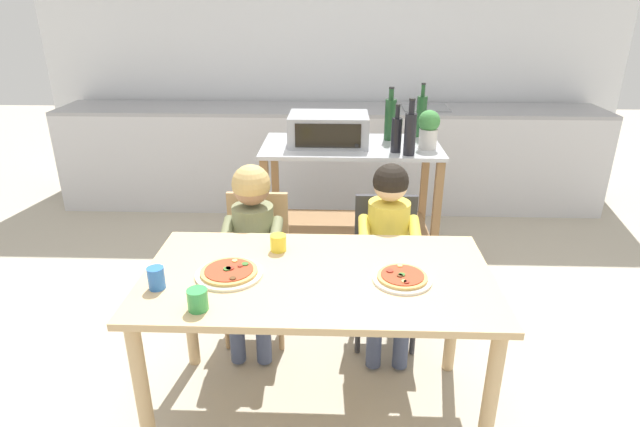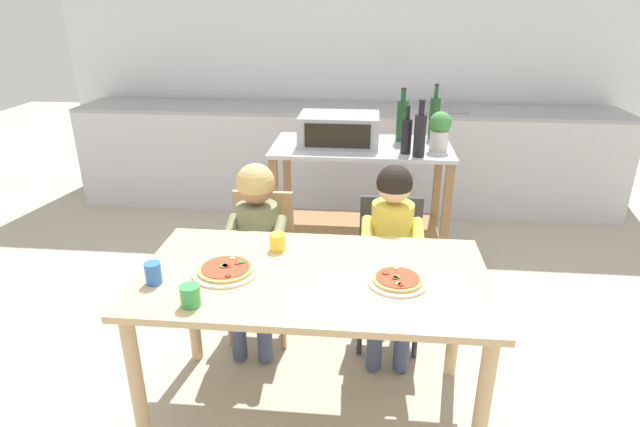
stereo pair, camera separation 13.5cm
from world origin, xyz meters
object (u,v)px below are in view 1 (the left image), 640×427
at_px(potted_herb_plant, 429,128).
at_px(dining_chair_left, 257,255).
at_px(child_in_yellow_shirt, 389,239).
at_px(drinking_cup_green, 198,300).
at_px(dining_table, 317,294).
at_px(kitchen_island_cart, 350,187).
at_px(bottle_tall_green_wine, 396,134).
at_px(dining_chair_right, 385,259).
at_px(pizza_plate_white, 402,278).
at_px(child_in_olive_shirt, 252,234).
at_px(pizza_plate_cream, 229,273).
at_px(toaster_oven, 329,129).
at_px(bottle_dark_olive_oil, 421,115).
at_px(bottle_clear_vinegar, 410,132).
at_px(bottle_slim_sauce, 390,118).
at_px(drinking_cup_blue, 156,278).
at_px(drinking_cup_yellow, 278,243).

relative_size(potted_herb_plant, dining_chair_left, 0.31).
xyz_separation_m(child_in_yellow_shirt, drinking_cup_green, (-0.78, -0.82, 0.13)).
bearing_deg(dining_table, child_in_yellow_shirt, 56.71).
bearing_deg(kitchen_island_cart, potted_herb_plant, -8.86).
bearing_deg(kitchen_island_cart, bottle_tall_green_wine, -31.15).
xyz_separation_m(dining_chair_right, pizza_plate_white, (-0.00, -0.70, 0.28)).
xyz_separation_m(child_in_olive_shirt, child_in_yellow_shirt, (0.72, -0.02, -0.01)).
relative_size(child_in_olive_shirt, pizza_plate_white, 4.14).
bearing_deg(pizza_plate_cream, child_in_yellow_shirt, 37.99).
bearing_deg(drinking_cup_green, pizza_plate_white, 17.14).
xyz_separation_m(toaster_oven, bottle_dark_olive_oil, (0.64, 0.23, 0.05)).
bearing_deg(pizza_plate_white, drinking_cup_green, -162.86).
relative_size(dining_table, drinking_cup_green, 17.68).
distance_m(bottle_clear_vinegar, bottle_slim_sauce, 0.38).
distance_m(kitchen_island_cart, drinking_cup_blue, 1.79).
height_order(bottle_tall_green_wine, child_in_yellow_shirt, bottle_tall_green_wine).
relative_size(dining_chair_right, child_in_olive_shirt, 0.80).
xyz_separation_m(child_in_yellow_shirt, pizza_plate_white, (-0.00, -0.58, 0.10)).
relative_size(bottle_dark_olive_oil, child_in_olive_shirt, 0.37).
distance_m(pizza_plate_white, drinking_cup_yellow, 0.60).
relative_size(bottle_slim_sauce, dining_table, 0.24).
xyz_separation_m(bottle_dark_olive_oil, bottle_clear_vinegar, (-0.13, -0.47, -0.01)).
bearing_deg(child_in_olive_shirt, kitchen_island_cart, 59.13).
bearing_deg(dining_table, kitchen_island_cart, 83.44).
bearing_deg(bottle_tall_green_wine, bottle_dark_olive_oil, 62.70).
distance_m(toaster_oven, child_in_olive_shirt, 1.04).
bearing_deg(drinking_cup_blue, dining_chair_right, 38.90).
xyz_separation_m(kitchen_island_cart, dining_chair_left, (-0.54, -0.78, -0.14)).
xyz_separation_m(bottle_clear_vinegar, drinking_cup_blue, (-1.16, -1.36, -0.27)).
height_order(pizza_plate_cream, drinking_cup_blue, drinking_cup_blue).
distance_m(bottle_slim_sauce, drinking_cup_blue, 2.05).
height_order(bottle_dark_olive_oil, potted_herb_plant, bottle_dark_olive_oil).
bearing_deg(dining_table, bottle_clear_vinegar, 66.88).
bearing_deg(dining_chair_left, pizza_plate_cream, -89.97).
height_order(pizza_plate_white, drinking_cup_yellow, drinking_cup_yellow).
xyz_separation_m(toaster_oven, child_in_olive_shirt, (-0.38, -0.90, -0.35)).
bearing_deg(drinking_cup_green, drinking_cup_blue, 144.23).
height_order(bottle_dark_olive_oil, pizza_plate_cream, bottle_dark_olive_oil).
distance_m(toaster_oven, child_in_yellow_shirt, 1.04).
bearing_deg(drinking_cup_blue, bottle_dark_olive_oil, 54.79).
bearing_deg(bottle_tall_green_wine, potted_herb_plant, 23.10).
height_order(bottle_slim_sauce, child_in_olive_shirt, bottle_slim_sauce).
relative_size(bottle_clear_vinegar, bottle_slim_sauce, 0.98).
xyz_separation_m(bottle_tall_green_wine, dining_chair_right, (-0.09, -0.62, -0.56)).
distance_m(potted_herb_plant, drinking_cup_yellow, 1.46).
bearing_deg(drinking_cup_green, bottle_slim_sauce, 65.26).
height_order(kitchen_island_cart, child_in_yellow_shirt, child_in_yellow_shirt).
relative_size(toaster_oven, bottle_tall_green_wine, 1.72).
bearing_deg(dining_table, bottle_slim_sauce, 74.84).
xyz_separation_m(bottle_clear_vinegar, pizza_plate_cream, (-0.89, -1.24, -0.30)).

